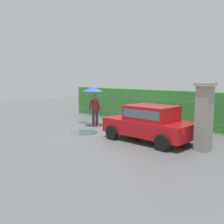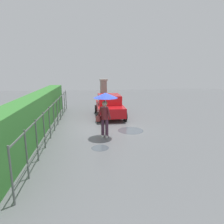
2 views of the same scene
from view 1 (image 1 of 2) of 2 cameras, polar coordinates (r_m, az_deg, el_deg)
The scene contains 8 objects.
ground_plane at distance 12.87m, azimuth -0.04°, elevation -4.07°, with size 40.00×40.00×0.00m, color slate.
car at distance 10.64m, azimuth 8.22°, elevation -2.18°, with size 3.75×1.87×1.48m.
pedestrian at distance 13.80m, azimuth -4.03°, elevation 3.60°, with size 1.11×1.11×2.12m.
gate_pillar at distance 9.66m, azimuth 19.56°, elevation -0.91°, with size 0.60×0.60×2.42m.
fence_section at distance 14.84m, azimuth 6.73°, elevation 0.65°, with size 11.71×0.05×1.50m.
hedge_row at distance 15.48m, azimuth 8.61°, elevation 1.37°, with size 12.66×0.90×1.90m, color #387F33.
puddle_near at distance 12.46m, azimuth -6.18°, elevation -4.49°, with size 1.34×1.34×0.00m, color #4C545B.
puddle_far at distance 15.19m, azimuth -6.28°, elevation -2.32°, with size 0.72×0.72×0.00m, color #4C545B.
Camera 1 is at (8.88, -8.95, 2.58)m, focal length 41.61 mm.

